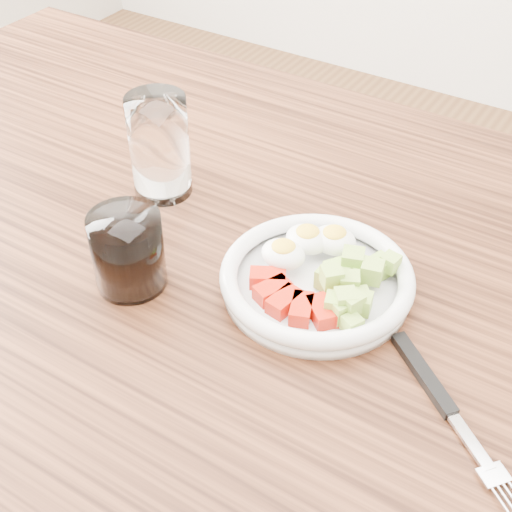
# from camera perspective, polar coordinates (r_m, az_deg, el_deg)

# --- Properties ---
(dining_table) EXTENTS (1.50, 0.90, 0.77)m
(dining_table) POSITION_cam_1_polar(r_m,az_deg,el_deg) (0.83, 0.22, -7.55)
(dining_table) COLOR brown
(dining_table) RESTS_ON ground
(bowl) EXTENTS (0.20, 0.20, 0.05)m
(bowl) POSITION_cam_1_polar(r_m,az_deg,el_deg) (0.74, 4.96, -1.68)
(bowl) COLOR white
(bowl) RESTS_ON dining_table
(fork) EXTENTS (0.17, 0.14, 0.01)m
(fork) POSITION_cam_1_polar(r_m,az_deg,el_deg) (0.67, 14.45, -10.84)
(fork) COLOR black
(fork) RESTS_ON dining_table
(water_glass) EXTENTS (0.07, 0.07, 0.13)m
(water_glass) POSITION_cam_1_polar(r_m,az_deg,el_deg) (0.86, -7.74, 8.69)
(water_glass) COLOR white
(water_glass) RESTS_ON dining_table
(coffee_glass) EXTENTS (0.07, 0.07, 0.09)m
(coffee_glass) POSITION_cam_1_polar(r_m,az_deg,el_deg) (0.74, -10.21, 0.34)
(coffee_glass) COLOR white
(coffee_glass) RESTS_ON dining_table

